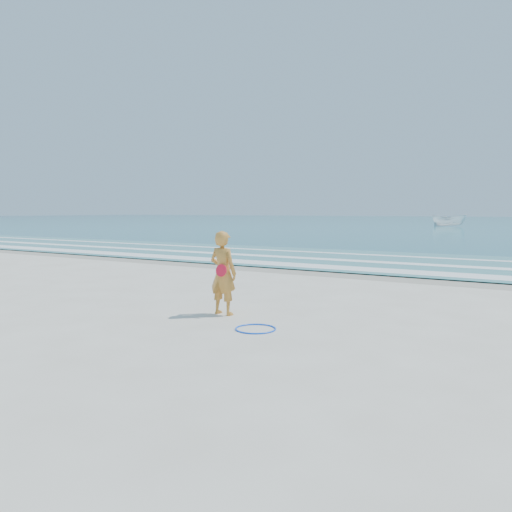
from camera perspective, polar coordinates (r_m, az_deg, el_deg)
The scene contains 9 objects.
ground at distance 11.35m, azimuth -12.07°, elevation -6.52°, with size 400.00×400.00×0.00m, color silver.
wet_sand at distance 18.84m, azimuth 7.09°, elevation -1.80°, with size 400.00×2.40×0.00m, color #B2A893.
shallow at distance 23.46m, azimuth 12.12°, elevation -0.40°, with size 400.00×10.00×0.01m, color #59B7AD.
foam_near at distance 20.02m, azimuth 8.62°, elevation -1.26°, with size 400.00×1.40×0.01m, color white.
foam_mid at distance 22.71m, azimuth 11.46°, elevation -0.55°, with size 400.00×0.90×0.01m, color white.
foam_far at distance 25.82m, azimuth 13.95°, elevation 0.08°, with size 400.00×0.60×0.01m, color white.
hoop at distance 9.71m, azimuth -0.05°, elevation -8.31°, with size 0.79×0.79×0.03m, color #0D55F9.
boat at distance 76.74m, azimuth 21.20°, elevation 3.84°, with size 1.75×4.66×1.80m, color white.
woman at distance 10.96m, azimuth -3.79°, elevation -1.94°, with size 0.70×0.48×1.85m.
Camera 1 is at (7.67, -8.05, 2.28)m, focal length 35.00 mm.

